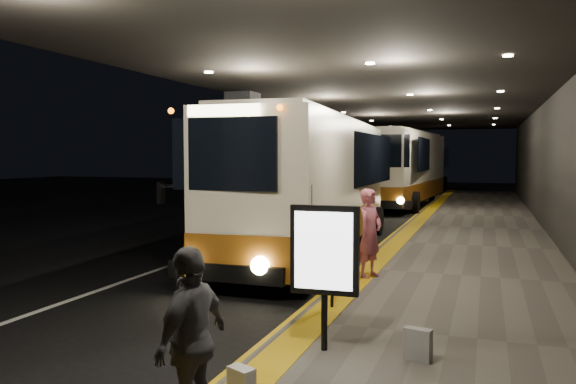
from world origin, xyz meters
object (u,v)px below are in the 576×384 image
Objects in this scene: passenger_boarding at (370,233)px; passenger_waiting_grey at (192,340)px; coach_second at (403,171)px; coach_main at (315,190)px; bag_plain at (241,384)px; coach_third at (428,168)px; stanchion_post at (332,273)px; info_sign at (324,253)px; bag_polka at (418,344)px.

passenger_boarding is 1.07× the size of passenger_waiting_grey.
coach_second is 25.07m from passenger_waiting_grey.
coach_main reaches higher than bag_plain.
passenger_boarding is (2.00, -32.08, -0.61)m from coach_third.
coach_third reaches higher than bag_plain.
coach_second is 10.73× the size of stanchion_post.
coach_main is 6.35× the size of passenger_boarding.
coach_main is at bearing 104.68° from info_sign.
coach_second is at bearing -93.43° from coach_third.
coach_third is (0.18, 28.72, -0.03)m from coach_main.
passenger_boarding reaches higher than bag_plain.
coach_main is 8.64m from bag_polka.
bag_plain is at bearing -131.75° from bag_polka.
stanchion_post reaches higher than bag_plain.
coach_third is at bearing 95.40° from bag_polka.
coach_second is at bearing 92.51° from info_sign.
bag_plain is at bearing -159.13° from passenger_boarding.
bag_plain is at bearing -90.95° from coach_third.
passenger_waiting_grey is 1.00m from bag_plain.
stanchion_post is (2.06, -5.82, -0.97)m from coach_main.
coach_third is 9.93× the size of stanchion_post.
coach_second is at bearing 98.45° from bag_polka.
coach_second is at bearing -171.37° from passenger_waiting_grey.
stanchion_post reaches higher than bag_polka.
coach_second is 30.79× the size of bag_polka.
info_sign is at bearing 77.43° from bag_plain.
bag_plain is at bearing 174.61° from passenger_waiting_grey.
coach_main reaches higher than passenger_waiting_grey.
info_sign is 1.64× the size of stanchion_post.
info_sign is (0.38, 1.68, 1.06)m from bag_plain.
stanchion_post is at bearing 99.16° from info_sign.
passenger_waiting_grey is 4.30× the size of bag_polka.
info_sign reaches higher than bag_plain.
coach_main is 6.19× the size of info_sign.
coach_main is 6.25m from stanchion_post.
info_sign is at bearing -154.51° from passenger_boarding.
passenger_boarding reaches higher than stanchion_post.
passenger_boarding is at bearing 90.86° from info_sign.
bag_plain is 3.64m from stanchion_post.
passenger_boarding is at bearing -80.36° from coach_second.
bag_polka is at bearing -77.87° from coach_second.
coach_main is at bearing 115.18° from bag_polka.
coach_main is at bearing 109.49° from stanchion_post.
info_sign is (0.30, -4.39, 0.34)m from passenger_boarding.
passenger_boarding is 4.41m from info_sign.
passenger_waiting_grey is at bearing -104.88° from info_sign.
coach_second is 7.16× the size of passenger_waiting_grey.
passenger_boarding is at bearing -90.28° from coach_third.
stanchion_post is at bearing 129.47° from bag_polka.
info_sign is at bearing -90.23° from coach_third.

